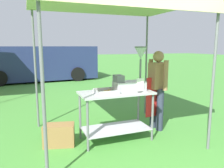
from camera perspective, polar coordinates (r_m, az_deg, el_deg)
name	(u,v)px	position (r m, az deg, el deg)	size (l,w,h in m)	color
ground_plane	(72,90)	(8.76, -10.42, -1.58)	(70.00, 70.00, 0.00)	#478E38
stall_canopy	(114,7)	(3.99, 0.56, 19.35)	(2.80, 2.32, 2.46)	slate
donut_cart	(116,106)	(3.99, 1.04, -5.64)	(1.30, 0.64, 0.90)	#B7B7BC
donut_tray	(106,92)	(3.80, -1.61, -2.10)	(0.39, 0.33, 0.07)	#B7B7BC
donut_fryer	(131,77)	(3.98, 5.01, 1.79)	(0.61, 0.28, 0.80)	#B7B7BC
menu_sign	(140,86)	(3.90, 7.27, -0.60)	(0.13, 0.05, 0.25)	black
vendor	(157,86)	(4.55, 11.60, -0.54)	(0.46, 0.54, 1.61)	#2D3347
supply_crate	(59,135)	(4.01, -13.56, -12.69)	(0.57, 0.40, 0.38)	olive
van_navy	(38,63)	(11.53, -18.53, 5.18)	(5.70, 2.37, 1.69)	navy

